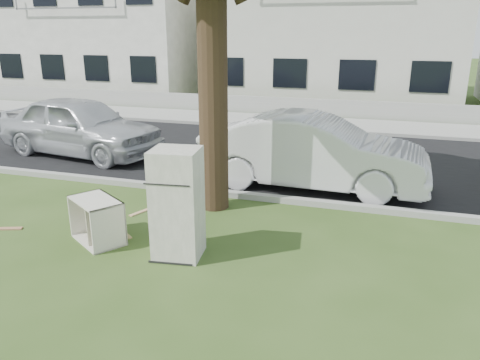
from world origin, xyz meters
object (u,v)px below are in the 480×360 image
(car_center, at_px, (313,152))
(car_left, at_px, (80,126))
(cabinet, at_px, (97,220))
(fridge, at_px, (177,204))

(car_center, bearing_deg, car_left, 84.19)
(cabinet, height_order, car_center, car_center)
(cabinet, xyz_separation_m, car_left, (-3.67, 4.76, 0.45))
(fridge, relative_size, car_center, 0.35)
(car_center, xyz_separation_m, car_left, (-6.56, 0.92, 0.01))
(cabinet, relative_size, car_left, 0.20)
(car_left, bearing_deg, fridge, -124.24)
(fridge, xyz_separation_m, cabinet, (-1.48, 0.08, -0.48))
(fridge, distance_m, cabinet, 1.56)
(car_left, bearing_deg, car_center, -89.01)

